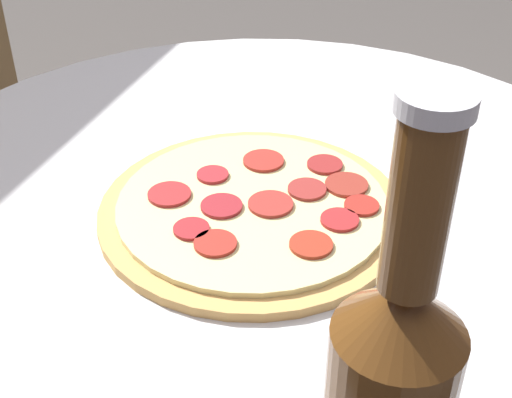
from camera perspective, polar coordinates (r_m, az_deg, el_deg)
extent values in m
cylinder|color=silver|center=(0.74, 0.61, -0.55)|extent=(0.85, 0.85, 0.02)
cylinder|color=tan|center=(0.70, 0.00, -1.02)|extent=(0.30, 0.30, 0.01)
cylinder|color=beige|center=(0.69, 0.00, -0.48)|extent=(0.26, 0.26, 0.01)
cylinder|color=maroon|center=(0.70, -6.95, 0.38)|extent=(0.04, 0.04, 0.00)
cylinder|color=maroon|center=(0.66, -5.19, -2.40)|extent=(0.03, 0.03, 0.00)
cylinder|color=#A7252A|center=(0.73, -3.49, 1.95)|extent=(0.03, 0.03, 0.00)
cylinder|color=maroon|center=(0.68, -2.78, -0.56)|extent=(0.04, 0.04, 0.00)
cylinder|color=#A92425|center=(0.67, 6.71, -1.66)|extent=(0.04, 0.04, 0.00)
cylinder|color=#A22E27|center=(0.69, 1.18, -0.40)|extent=(0.04, 0.04, 0.00)
cylinder|color=#9E2F1C|center=(0.64, 4.43, -3.66)|extent=(0.04, 0.04, 0.00)
cylinder|color=#A72C23|center=(0.75, 0.60, 3.09)|extent=(0.04, 0.04, 0.00)
cylinder|color=maroon|center=(0.72, 7.25, 1.14)|extent=(0.04, 0.04, 0.00)
cylinder|color=maroon|center=(0.75, 5.53, 2.76)|extent=(0.04, 0.04, 0.00)
cylinder|color=#A4291F|center=(0.64, -3.28, -3.57)|extent=(0.04, 0.04, 0.00)
cylinder|color=#A8281F|center=(0.69, 8.45, -0.53)|extent=(0.03, 0.03, 0.00)
cylinder|color=maroon|center=(0.70, 4.02, 0.62)|extent=(0.04, 0.04, 0.00)
cone|color=#563314|center=(0.32, 11.67, -8.71)|extent=(0.06, 0.06, 0.03)
cylinder|color=#563314|center=(0.29, 12.94, -0.57)|extent=(0.03, 0.03, 0.08)
cylinder|color=silver|center=(0.27, 14.20, 7.51)|extent=(0.03, 0.03, 0.01)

